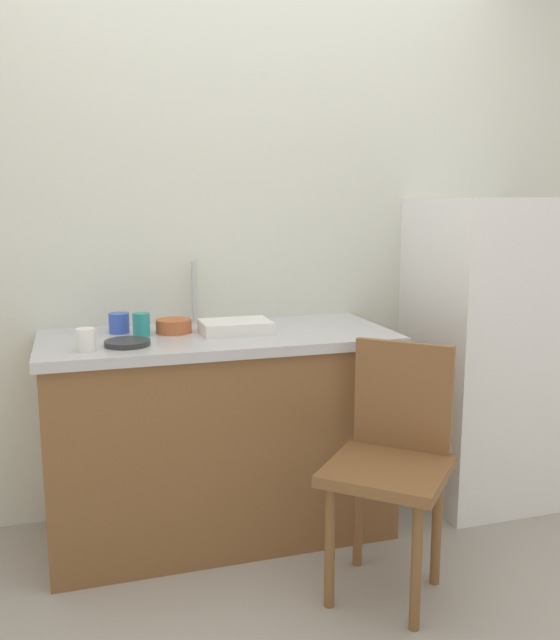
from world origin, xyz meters
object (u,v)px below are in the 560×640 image
object	(u,v)px
cup_blue	(119,323)
cup_teal	(141,325)
dish_tray	(235,327)
chair	(392,456)
terracotta_bowl	(174,326)
hotplate	(127,343)
refrigerator	(481,351)
cup_white	(86,340)

from	to	relation	value
cup_blue	cup_teal	distance (m)	0.13
dish_tray	cup_teal	bearing A→B (deg)	173.94
cup_blue	chair	bearing A→B (deg)	-39.76
dish_tray	terracotta_bowl	world-z (taller)	terracotta_bowl
chair	cup_teal	distance (m)	1.09
dish_tray	hotplate	size ratio (longest dim) A/B	1.65
terracotta_bowl	chair	bearing A→B (deg)	-45.08
chair	terracotta_bowl	distance (m)	1.02
chair	dish_tray	distance (m)	0.82
dish_tray	cup_blue	xyz separation A→B (m)	(-0.45, 0.14, 0.02)
refrigerator	cup_blue	distance (m)	1.64
cup_white	refrigerator	bearing A→B (deg)	5.67
terracotta_bowl	hotplate	distance (m)	0.28
terracotta_bowl	hotplate	bearing A→B (deg)	-135.84
dish_tray	cup_white	world-z (taller)	cup_white
hotplate	cup_blue	xyz separation A→B (m)	(-0.01, 0.26, 0.03)
cup_white	cup_teal	distance (m)	0.30
terracotta_bowl	cup_blue	distance (m)	0.22
cup_blue	cup_teal	xyz separation A→B (m)	(0.08, -0.10, 0.01)
refrigerator	dish_tray	distance (m)	1.19
refrigerator	cup_blue	bearing A→B (deg)	175.48
hotplate	cup_teal	xyz separation A→B (m)	(0.07, 0.16, 0.04)
refrigerator	terracotta_bowl	size ratio (longest dim) A/B	9.66
cup_blue	cup_teal	size ratio (longest dim) A/B	0.88
chair	terracotta_bowl	bearing A→B (deg)	177.42
hotplate	cup_blue	world-z (taller)	cup_blue
refrigerator	chair	distance (m)	0.98
terracotta_bowl	cup_blue	size ratio (longest dim) A/B	1.76
refrigerator	hotplate	xyz separation A→B (m)	(-1.62, -0.13, 0.17)
dish_tray	cup_teal	world-z (taller)	cup_teal
cup_white	terracotta_bowl	bearing A→B (deg)	34.29
refrigerator	cup_blue	size ratio (longest dim) A/B	16.97
terracotta_bowl	hotplate	world-z (taller)	terracotta_bowl
chair	cup_white	xyz separation A→B (m)	(-1.02, 0.43, 0.40)
dish_tray	cup_teal	size ratio (longest dim) A/B	2.99
dish_tray	cup_white	bearing A→B (deg)	-164.49
dish_tray	chair	bearing A→B (deg)	-54.38
dish_tray	hotplate	bearing A→B (deg)	-164.73
refrigerator	chair	xyz separation A→B (m)	(-0.75, -0.60, -0.20)
chair	cup_white	distance (m)	1.17
dish_tray	hotplate	xyz separation A→B (m)	(-0.44, -0.12, -0.02)
chair	cup_blue	distance (m)	1.21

